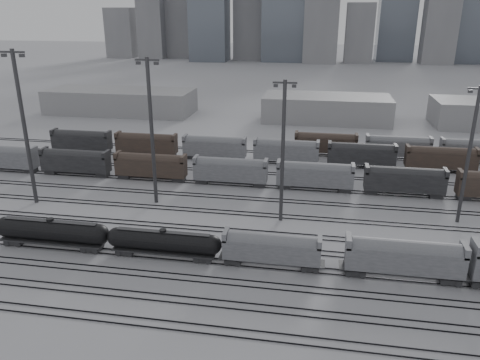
% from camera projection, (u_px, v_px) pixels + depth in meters
% --- Properties ---
extents(ground, '(900.00, 900.00, 0.00)m').
position_uv_depth(ground, '(250.00, 268.00, 64.97)').
color(ground, '#BABABF').
rests_on(ground, ground).
extents(tracks, '(220.00, 71.50, 0.16)m').
position_uv_depth(tracks, '(265.00, 216.00, 81.13)').
color(tracks, black).
rests_on(tracks, ground).
extents(tank_car_a, '(18.18, 3.03, 4.49)m').
position_uv_depth(tank_car_a, '(52.00, 231.00, 69.94)').
color(tank_car_a, black).
rests_on(tank_car_a, ground).
extents(tank_car_b, '(17.03, 2.84, 4.21)m').
position_uv_depth(tank_car_b, '(164.00, 242.00, 67.14)').
color(tank_car_b, black).
rests_on(tank_car_b, ground).
extents(hopper_car_a, '(13.55, 2.69, 4.85)m').
position_uv_depth(hopper_car_a, '(272.00, 247.00, 64.40)').
color(hopper_car_a, black).
rests_on(hopper_car_a, ground).
extents(hopper_car_b, '(15.25, 3.03, 5.45)m').
position_uv_depth(hopper_car_b, '(404.00, 256.00, 61.41)').
color(hopper_car_b, black).
rests_on(hopper_car_b, ground).
extents(light_mast_a, '(4.43, 0.71, 27.71)m').
position_uv_depth(light_mast_a, '(24.00, 125.00, 82.17)').
color(light_mast_a, '#3C3C3F').
rests_on(light_mast_a, ground).
extents(light_mast_b, '(4.22, 0.68, 26.40)m').
position_uv_depth(light_mast_b, '(152.00, 129.00, 82.44)').
color(light_mast_b, '#3C3C3F').
rests_on(light_mast_b, ground).
extents(light_mast_c, '(3.79, 0.61, 23.71)m').
position_uv_depth(light_mast_c, '(283.00, 149.00, 75.53)').
color(light_mast_c, '#3C3C3F').
rests_on(light_mast_c, ground).
extents(light_mast_d, '(3.66, 0.59, 22.90)m').
position_uv_depth(light_mast_d, '(469.00, 153.00, 74.99)').
color(light_mast_d, '#3C3C3F').
rests_on(light_mast_d, ground).
extents(bg_string_near, '(151.00, 3.00, 5.60)m').
position_uv_depth(bg_string_near, '(315.00, 176.00, 92.30)').
color(bg_string_near, gray).
rests_on(bg_string_near, ground).
extents(bg_string_mid, '(151.00, 3.00, 5.60)m').
position_uv_depth(bg_string_mid, '(361.00, 156.00, 105.46)').
color(bg_string_mid, black).
rests_on(bg_string_mid, ground).
extents(bg_string_far, '(66.00, 3.00, 5.60)m').
position_uv_depth(bg_string_far, '(435.00, 150.00, 110.00)').
color(bg_string_far, '#44342B').
rests_on(bg_string_far, ground).
extents(warehouse_left, '(50.00, 18.00, 8.00)m').
position_uv_depth(warehouse_left, '(121.00, 101.00, 161.25)').
color(warehouse_left, '#9A9A9D').
rests_on(warehouse_left, ground).
extents(warehouse_mid, '(40.00, 18.00, 8.00)m').
position_uv_depth(warehouse_mid, '(326.00, 108.00, 149.82)').
color(warehouse_mid, '#9A9A9D').
rests_on(warehouse_mid, ground).
extents(skyline, '(316.00, 22.40, 95.00)m').
position_uv_depth(skyline, '(331.00, 8.00, 310.20)').
color(skyline, gray).
rests_on(skyline, ground).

